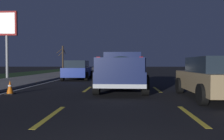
{
  "coord_description": "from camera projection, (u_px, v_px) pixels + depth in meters",
  "views": [
    {
      "loc": [
        -2.34,
        -0.03,
        1.3
      ],
      "look_at": [
        11.79,
        0.61,
        0.91
      ],
      "focal_mm": 37.56,
      "sensor_mm": 36.0,
      "label": 1
    }
  ],
  "objects": [
    {
      "name": "ground",
      "position": [
        122.0,
        74.0,
        29.34
      ],
      "size": [
        144.0,
        144.0,
        0.0
      ],
      "primitive_type": "plane",
      "color": "black"
    },
    {
      "name": "sidewalk_shoulder",
      "position": [
        64.0,
        73.0,
        29.68
      ],
      "size": [
        108.0,
        4.0,
        0.12
      ],
      "primitive_type": "cube",
      "color": "gray",
      "rests_on": "ground"
    },
    {
      "name": "grass_verge",
      "position": [
        25.0,
        74.0,
        29.91
      ],
      "size": [
        108.0,
        6.0,
        0.01
      ],
      "primitive_type": "cube",
      "color": "#1E3819",
      "rests_on": "ground"
    },
    {
      "name": "lane_markings",
      "position": [
        101.0,
        73.0,
        32.69
      ],
      "size": [
        108.0,
        7.04,
        0.01
      ],
      "color": "yellow",
      "rests_on": "ground"
    },
    {
      "name": "pickup_truck",
      "position": [
        122.0,
        70.0,
        11.42
      ],
      "size": [
        5.48,
        2.39,
        1.87
      ],
      "color": "#141E4C",
      "rests_on": "ground"
    },
    {
      "name": "sedan_tan",
      "position": [
        214.0,
        78.0,
        8.6
      ],
      "size": [
        4.42,
        2.05,
        1.54
      ],
      "color": "#9E845B",
      "rests_on": "ground"
    },
    {
      "name": "sedan_blue",
      "position": [
        78.0,
        70.0,
        18.92
      ],
      "size": [
        4.44,
        2.09,
        1.54
      ],
      "color": "navy",
      "rests_on": "ground"
    },
    {
      "name": "sedan_white",
      "position": [
        102.0,
        67.0,
        37.3
      ],
      "size": [
        4.44,
        2.1,
        1.54
      ],
      "color": "silver",
      "rests_on": "ground"
    },
    {
      "name": "gas_price_sign",
      "position": [
        7.0,
        28.0,
        21.22
      ],
      "size": [
        0.27,
        1.9,
        6.05
      ],
      "color": "#99999E",
      "rests_on": "ground"
    },
    {
      "name": "bare_tree_far",
      "position": [
        63.0,
        58.0,
        41.92
      ],
      "size": [
        1.09,
        1.41,
        4.48
      ],
      "color": "#423323",
      "rests_on": "ground"
    },
    {
      "name": "traffic_cone_near",
      "position": [
        10.0,
        87.0,
        9.97
      ],
      "size": [
        0.36,
        0.36,
        0.58
      ],
      "color": "black",
      "rests_on": "ground"
    }
  ]
}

